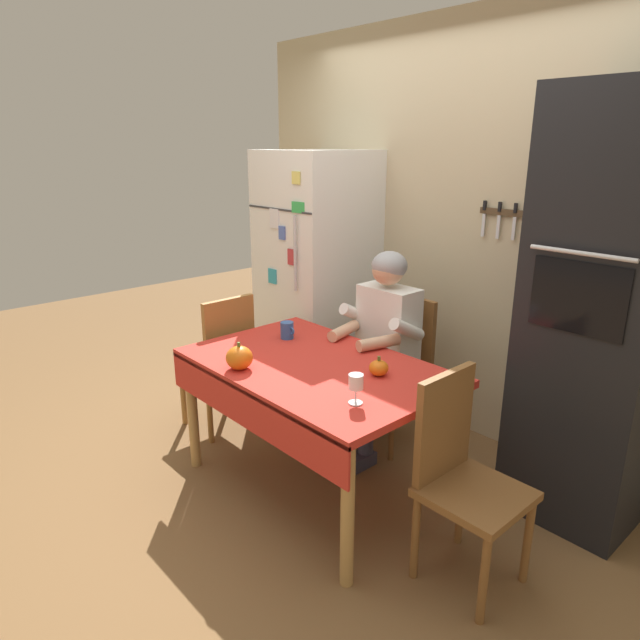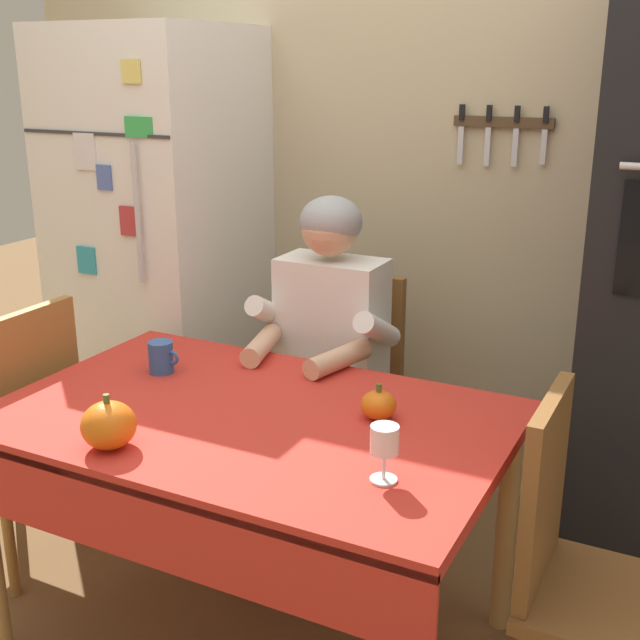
{
  "view_description": "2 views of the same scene",
  "coord_description": "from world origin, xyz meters",
  "views": [
    {
      "loc": [
        2.05,
        -1.72,
        1.84
      ],
      "look_at": [
        -0.01,
        0.14,
        0.97
      ],
      "focal_mm": 31.55,
      "sensor_mm": 36.0,
      "label": 1
    },
    {
      "loc": [
        1.1,
        -1.64,
        1.67
      ],
      "look_at": [
        0.12,
        0.28,
        0.98
      ],
      "focal_mm": 45.52,
      "sensor_mm": 36.0,
      "label": 2
    }
  ],
  "objects": [
    {
      "name": "chair_behind_person",
      "position": [
        -0.07,
        0.87,
        0.51
      ],
      "size": [
        0.4,
        0.4,
        0.93
      ],
      "color": "brown",
      "rests_on": "ground"
    },
    {
      "name": "pumpkin_medium",
      "position": [
        -0.2,
        -0.24,
        0.8
      ],
      "size": [
        0.14,
        0.14,
        0.14
      ],
      "color": "orange",
      "rests_on": "dining_table"
    },
    {
      "name": "back_wall_assembly",
      "position": [
        0.05,
        1.35,
        1.3
      ],
      "size": [
        3.7,
        0.13,
        2.6
      ],
      "color": "#BCAD89",
      "rests_on": "ground"
    },
    {
      "name": "seated_person",
      "position": [
        -0.07,
        0.68,
        0.74
      ],
      "size": [
        0.47,
        0.55,
        1.25
      ],
      "color": "#38384C",
      "rests_on": "ground"
    },
    {
      "name": "chair_left_side",
      "position": [
        -0.9,
        0.09,
        0.51
      ],
      "size": [
        0.4,
        0.4,
        0.93
      ],
      "color": "#9E6B33",
      "rests_on": "ground"
    },
    {
      "name": "wine_glass",
      "position": [
        0.47,
        -0.08,
        0.84
      ],
      "size": [
        0.07,
        0.07,
        0.14
      ],
      "color": "white",
      "rests_on": "dining_table"
    },
    {
      "name": "chair_right_side",
      "position": [
        0.9,
        0.13,
        0.51
      ],
      "size": [
        0.4,
        0.4,
        0.93
      ],
      "color": "brown",
      "rests_on": "ground"
    },
    {
      "name": "coffee_mug",
      "position": [
        -0.41,
        0.24,
        0.79
      ],
      "size": [
        0.11,
        0.08,
        0.1
      ],
      "color": "#2D569E",
      "rests_on": "dining_table"
    },
    {
      "name": "refrigerator",
      "position": [
        -0.95,
        0.96,
        0.9
      ],
      "size": [
        0.68,
        0.71,
        1.8
      ],
      "color": "white",
      "rests_on": "ground"
    },
    {
      "name": "pumpkin_large",
      "position": [
        0.33,
        0.23,
        0.78
      ],
      "size": [
        0.1,
        0.1,
        0.1
      ],
      "color": "orange",
      "rests_on": "dining_table"
    },
    {
      "name": "dining_table",
      "position": [
        0.0,
        0.08,
        0.66
      ],
      "size": [
        1.4,
        0.9,
        0.74
      ],
      "color": "tan",
      "rests_on": "ground"
    }
  ]
}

